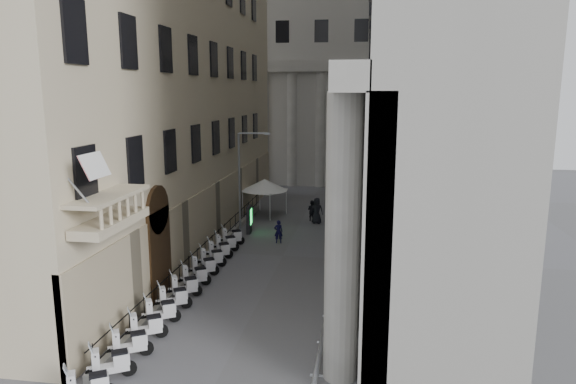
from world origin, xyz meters
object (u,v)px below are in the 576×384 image
street_lamp (243,174)px  pedestrian_a (278,232)px  security_tent (261,184)px  info_kiosk (249,219)px  pedestrian_b (312,211)px

street_lamp → pedestrian_a: size_ratio=4.55×
security_tent → pedestrian_a: size_ratio=2.36×
info_kiosk → pedestrian_b: 5.86m
street_lamp → info_kiosk: street_lamp is taller
info_kiosk → pedestrian_a: 3.32m
info_kiosk → pedestrian_b: size_ratio=1.20×
street_lamp → pedestrian_b: street_lamp is taller
info_kiosk → street_lamp: bearing=127.9°
street_lamp → pedestrian_b: bearing=27.4°
pedestrian_a → pedestrian_b: 6.56m
security_tent → street_lamp: 5.63m
pedestrian_b → street_lamp: bearing=69.5°
pedestrian_a → pedestrian_b: bearing=-115.6°
pedestrian_b → info_kiosk: bearing=77.8°
street_lamp → pedestrian_a: street_lamp is taller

